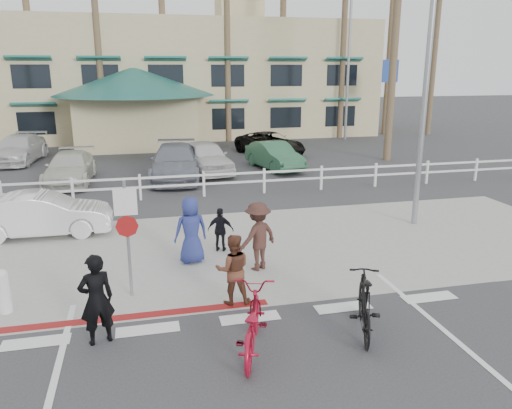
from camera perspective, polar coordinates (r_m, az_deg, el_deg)
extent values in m
plane|color=#333335|center=(9.72, 0.09, -14.53)|extent=(140.00, 140.00, 0.00)
cube|color=#333335|center=(8.11, 3.61, -21.37)|extent=(12.00, 16.00, 0.01)
cube|color=gray|center=(13.73, -4.28, -5.29)|extent=(22.00, 7.00, 0.01)
cube|color=#333335|center=(17.49, -6.37, -0.75)|extent=(40.00, 5.00, 0.01)
cube|color=#333335|center=(26.71, -8.92, 4.80)|extent=(50.00, 16.00, 0.01)
cube|color=maroon|center=(10.62, -17.87, -12.52)|extent=(7.00, 0.25, 0.02)
imported|color=maroon|center=(8.93, -0.52, -13.31)|extent=(1.36, 2.25, 1.12)
imported|color=black|center=(9.48, -17.77, -10.31)|extent=(0.72, 0.59, 1.71)
imported|color=black|center=(9.71, 12.31, -11.00)|extent=(1.19, 2.03, 1.18)
imported|color=#593020|center=(10.53, -2.65, -7.43)|extent=(0.80, 0.65, 1.53)
imported|color=#3E231D|center=(12.21, 0.20, -3.65)|extent=(1.29, 1.10, 1.73)
imported|color=black|center=(13.52, -4.06, -2.91)|extent=(0.77, 0.52, 1.21)
imported|color=navy|center=(12.75, -7.44, -2.92)|extent=(0.93, 0.69, 1.73)
imported|color=silver|center=(16.03, -23.20, -1.05)|extent=(3.94, 1.40, 1.30)
imported|color=beige|center=(22.97, -20.48, 3.93)|extent=(2.05, 4.59, 1.31)
imported|color=silver|center=(23.72, -5.79, 5.42)|extent=(2.48, 4.66, 1.51)
imported|color=#2A5B3C|center=(24.50, 2.11, 5.58)|extent=(2.22, 4.22, 1.32)
imported|color=silver|center=(29.07, -25.50, 5.74)|extent=(2.57, 5.06, 1.41)
imported|color=black|center=(28.59, 1.62, 6.97)|extent=(3.80, 5.06, 1.28)
imported|color=slate|center=(22.59, -9.23, 4.79)|extent=(2.68, 5.40, 1.51)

